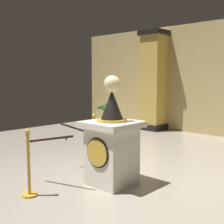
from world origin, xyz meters
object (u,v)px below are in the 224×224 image
at_px(pedestal_clock, 112,144).
at_px(stanchion_near, 94,147).
at_px(stanchion_far, 29,173).
at_px(potted_palm_left, 108,127).

xyz_separation_m(pedestal_clock, stanchion_near, (-1.07, 0.61, -0.32)).
xyz_separation_m(stanchion_far, potted_palm_left, (-2.13, 3.94, -0.03)).
distance_m(stanchion_near, stanchion_far, 1.90).
height_order(pedestal_clock, stanchion_near, pedestal_clock).
bearing_deg(stanchion_far, pedestal_clock, 65.02).
bearing_deg(stanchion_near, potted_palm_left, 127.68).
bearing_deg(pedestal_clock, stanchion_near, 150.37).
height_order(stanchion_far, potted_palm_left, potted_palm_left).
relative_size(stanchion_near, potted_palm_left, 0.94).
xyz_separation_m(pedestal_clock, stanchion_far, (-0.57, -1.22, -0.33)).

